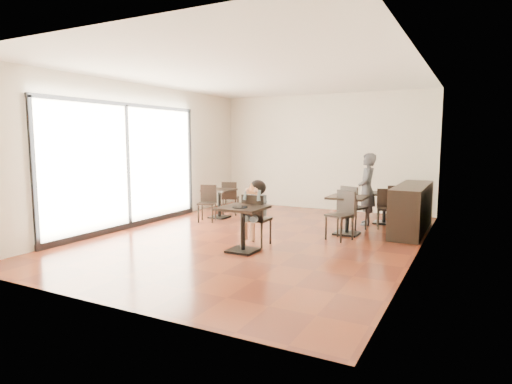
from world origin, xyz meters
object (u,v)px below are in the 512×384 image
Objects in this scene: cafe_table_mid at (347,215)px; chair_mid_a at (354,208)px; chair_mid_b at (340,216)px; chair_back_b at (386,209)px; adult_patron at (367,189)px; cafe_table_back at (384,208)px; child_table at (243,229)px; cafe_table_left at (219,204)px; chair_left_a at (231,198)px; chair_back_a at (395,203)px; child at (257,213)px; chair_left_b at (207,204)px; child_chair at (257,220)px.

cafe_table_mid is 0.56m from chair_mid_a.
chair_mid_b reaches higher than cafe_table_mid.
cafe_table_mid is at bearing -135.35° from chair_back_b.
chair_mid_b is (-0.10, -1.79, -0.34)m from adult_patron.
chair_mid_b is at bearing -102.15° from cafe_table_back.
child_table is 3.34m from cafe_table_left.
chair_back_b is (0.15, -0.55, 0.07)m from cafe_table_back.
chair_left_a is at bearing 166.62° from chair_back_b.
adult_patron is at bearing 165.73° from chair_left_a.
chair_back_a is at bearing 75.69° from chair_back_b.
chair_back_a is (1.83, 3.74, -0.17)m from child.
adult_patron is (1.34, 2.89, 0.22)m from child.
child_table is 0.83× the size of chair_mid_b.
chair_left_b reaches higher than chair_back_a.
child_table is 0.56m from child_chair.
chair_mid_b is at bearing 136.80° from chair_left_a.
child_table is at bearing -119.30° from cafe_table_mid.
child_chair is 1.11× the size of chair_back_a.
cafe_table_mid is (1.24, 1.65, -0.21)m from child.
chair_left_a is (-3.35, 1.48, -0.04)m from chair_mid_b.
child_table is 3.72m from adult_patron.
chair_mid_b is 3.37m from chair_left_b.
chair_mid_b is at bearing -25.84° from chair_left_b.
chair_back_b is (0.00, -1.10, 0.00)m from chair_back_a.
child reaches higher than child_chair.
chair_back_b is at bearing -75.18° from cafe_table_back.
cafe_table_mid reaches higher than cafe_table_left.
cafe_table_back is at bearing 62.16° from child.
child reaches higher than cafe_table_mid.
chair_back_b is (0.60, 1.54, -0.05)m from chair_mid_b.
child_table reaches higher than cafe_table_back.
child is at bearing -126.80° from cafe_table_mid.
chair_left_b is (-3.35, -0.17, 0.04)m from cafe_table_mid.
cafe_table_mid is 1.11× the size of cafe_table_back.
child_chair is 1.66m from chair_mid_b.
chair_left_b is 1.01× the size of chair_back_b.
chair_back_a is at bearing 99.11° from chair_mid_b.
chair_back_a is (0.60, 1.54, -0.05)m from chair_mid_a.
child is 1.39× the size of chair_left_b.
cafe_table_left is 3.98m from cafe_table_back.
cafe_table_back is 0.83× the size of chair_left_b.
cafe_table_back is 0.75× the size of chair_mid_b.
chair_mid_a is at bearing 60.70° from child.
child_chair is at bearing 90.00° from child_table.
chair_back_a is (3.95, 1.71, 0.07)m from cafe_table_left.
child reaches higher than chair_mid_b.
chair_mid_b is (1.24, 1.10, -0.12)m from child.
child_table is at bearing 52.58° from chair_back_a.
child is at bearing -139.05° from chair_back_b.
adult_patron is at bearing 45.70° from chair_back_a.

